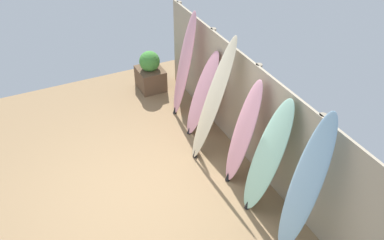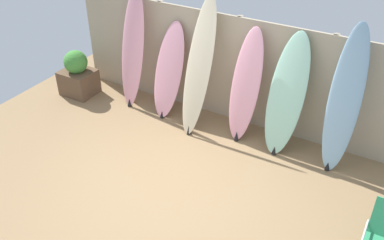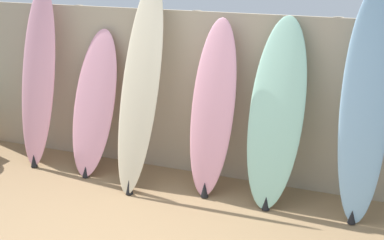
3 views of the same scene
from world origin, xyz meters
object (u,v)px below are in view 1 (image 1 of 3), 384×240
at_px(surfboard_pink_1, 202,94).
at_px(surfboard_cream_2, 213,101).
at_px(surfboard_pink_0, 184,65).
at_px(surfboard_skyblue_5, 305,187).
at_px(surfboard_seafoam_4, 267,158).
at_px(surfboard_pink_3, 243,134).
at_px(planter_box, 150,73).

xyz_separation_m(surfboard_pink_1, surfboard_cream_2, (0.65, -0.14, 0.27)).
bearing_deg(surfboard_pink_1, surfboard_pink_0, -178.84).
xyz_separation_m(surfboard_pink_0, surfboard_skyblue_5, (3.55, 0.01, 0.03)).
distance_m(surfboard_pink_0, surfboard_seafoam_4, 2.75).
relative_size(surfboard_pink_3, surfboard_seafoam_4, 0.98).
height_order(surfboard_pink_0, surfboard_pink_1, surfboard_pink_0).
bearing_deg(surfboard_seafoam_4, planter_box, -175.76).
xyz_separation_m(surfboard_seafoam_4, surfboard_skyblue_5, (0.80, 0.01, 0.14)).
bearing_deg(surfboard_cream_2, surfboard_seafoam_4, 4.97).
bearing_deg(surfboard_cream_2, surfboard_pink_3, 9.35).
relative_size(surfboard_skyblue_5, planter_box, 2.46).
xyz_separation_m(surfboard_pink_3, surfboard_seafoam_4, (0.65, -0.00, 0.02)).
xyz_separation_m(surfboard_pink_1, surfboard_seafoam_4, (2.04, -0.02, 0.12)).
bearing_deg(surfboard_pink_0, surfboard_pink_3, 0.02).
bearing_deg(surfboard_pink_0, surfboard_skyblue_5, 0.09).
bearing_deg(surfboard_skyblue_5, surfboard_seafoam_4, -179.53).
relative_size(surfboard_pink_0, surfboard_cream_2, 0.96).
xyz_separation_m(surfboard_pink_1, surfboard_pink_3, (1.39, -0.01, 0.10)).
bearing_deg(surfboard_seafoam_4, surfboard_cream_2, -175.03).
relative_size(surfboard_pink_0, planter_box, 2.39).
distance_m(surfboard_cream_2, surfboard_skyblue_5, 2.20).
bearing_deg(surfboard_pink_3, surfboard_seafoam_4, -0.15).
bearing_deg(surfboard_seafoam_4, surfboard_skyblue_5, 0.47).
bearing_deg(surfboard_pink_1, surfboard_seafoam_4, -0.43).
relative_size(surfboard_cream_2, surfboard_seafoam_4, 1.17).
height_order(surfboard_pink_0, surfboard_seafoam_4, surfboard_pink_0).
xyz_separation_m(surfboard_cream_2, surfboard_pink_3, (0.75, 0.12, -0.17)).
bearing_deg(surfboard_pink_1, surfboard_skyblue_5, -0.17).
bearing_deg(planter_box, surfboard_pink_1, 9.41).
distance_m(surfboard_pink_1, planter_box, 1.88).
relative_size(surfboard_pink_1, surfboard_skyblue_5, 0.75).
bearing_deg(surfboard_skyblue_5, surfboard_pink_3, -179.80).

